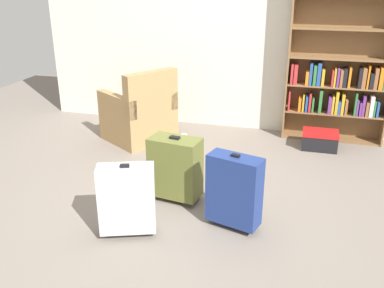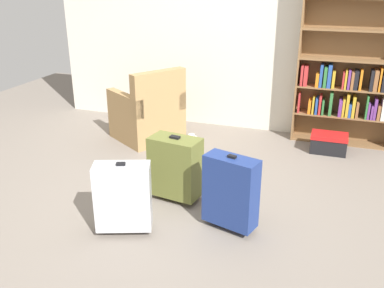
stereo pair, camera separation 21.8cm
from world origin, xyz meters
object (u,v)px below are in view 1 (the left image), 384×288
object	(u,v)px
armchair	(140,115)
mug	(184,138)
bookshelf	(340,68)
storage_box	(320,140)
suitcase_olive	(175,167)
suitcase_silver	(127,199)
suitcase_navy_blue	(234,190)

from	to	relation	value
armchair	mug	distance (m)	0.61
bookshelf	storage_box	distance (m)	0.88
suitcase_olive	suitcase_silver	xyz separation A→B (m)	(-0.19, -0.64, -0.00)
storage_box	suitcase_silver	world-z (taller)	suitcase_silver
mug	suitcase_olive	world-z (taller)	suitcase_olive
mug	suitcase_silver	distance (m)	2.07
mug	suitcase_olive	size ratio (longest dim) A/B	0.19
bookshelf	suitcase_olive	bearing A→B (deg)	-125.54
bookshelf	suitcase_navy_blue	bearing A→B (deg)	-109.92
armchair	suitcase_silver	distance (m)	2.08
storage_box	suitcase_olive	xyz separation A→B (m)	(-1.28, -1.61, 0.21)
bookshelf	mug	bearing A→B (deg)	-161.34
suitcase_olive	bookshelf	bearing A→B (deg)	54.46
bookshelf	armchair	xyz separation A→B (m)	(-2.29, -0.67, -0.57)
suitcase_navy_blue	suitcase_silver	distance (m)	0.84
suitcase_olive	suitcase_silver	size ratio (longest dim) A/B	1.01
suitcase_navy_blue	suitcase_silver	xyz separation A→B (m)	(-0.78, -0.32, -0.02)
mug	suitcase_olive	bearing A→B (deg)	-76.98
suitcase_silver	armchair	bearing A→B (deg)	108.89
armchair	mug	world-z (taller)	armchair
bookshelf	suitcase_olive	world-z (taller)	bookshelf
mug	suitcase_navy_blue	bearing A→B (deg)	-62.09
armchair	suitcase_navy_blue	distance (m)	2.20
bookshelf	mug	xyz separation A→B (m)	(-1.75, -0.59, -0.84)
bookshelf	storage_box	xyz separation A→B (m)	(-0.15, -0.39, -0.77)
bookshelf	suitcase_navy_blue	distance (m)	2.53
storage_box	suitcase_silver	distance (m)	2.69
suitcase_silver	bookshelf	bearing A→B (deg)	58.50
mug	suitcase_silver	world-z (taller)	suitcase_silver
armchair	suitcase_silver	xyz separation A→B (m)	(0.67, -1.97, 0.00)
suitcase_olive	storage_box	bearing A→B (deg)	51.40
suitcase_navy_blue	armchair	bearing A→B (deg)	131.42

